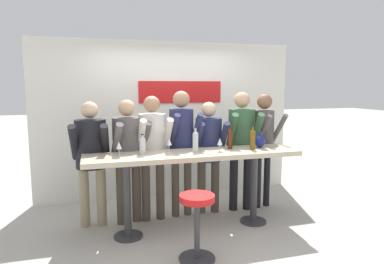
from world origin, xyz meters
name	(u,v)px	position (x,y,z in m)	size (l,w,h in m)	color
ground_plane	(194,229)	(0.00, 0.00, 0.00)	(40.00, 40.00, 0.00)	#B2ADA3
back_wall	(168,120)	(0.00, 1.54, 1.30)	(4.35, 0.12, 2.59)	silver
tasting_table	(194,163)	(0.00, 0.00, 0.89)	(2.75, 0.62, 1.03)	beige
bar_stool	(197,217)	(-0.19, -0.77, 0.48)	(0.40, 0.40, 0.72)	#333338
person_far_left	(91,151)	(-1.26, 0.48, 1.02)	(0.50, 0.58, 1.67)	gray
person_left	(128,148)	(-0.79, 0.46, 1.04)	(0.54, 0.62, 1.69)	#473D33
person_center_left	(153,144)	(-0.45, 0.47, 1.07)	(0.45, 0.56, 1.73)	#473D33
person_center	(182,139)	(-0.03, 0.51, 1.13)	(0.43, 0.56, 1.80)	#473D33
person_center_right	(209,145)	(0.38, 0.52, 1.01)	(0.48, 0.56, 1.64)	#473D33
person_right	(242,138)	(0.88, 0.50, 1.10)	(0.52, 0.62, 1.78)	black
person_far_right	(264,136)	(1.26, 0.52, 1.11)	(0.41, 0.55, 1.75)	black
wine_bottle_0	(230,138)	(0.54, 0.10, 1.17)	(0.06, 0.06, 0.33)	#4C1E0F
wine_bottle_1	(253,139)	(0.81, -0.02, 1.17)	(0.07, 0.07, 0.32)	brown
wine_bottle_2	(195,141)	(0.02, 0.01, 1.17)	(0.07, 0.07, 0.33)	#B7BCC1
wine_bottle_3	(143,145)	(-0.65, 0.06, 1.15)	(0.08, 0.08, 0.25)	#B7BCC1
wine_glass_0	(169,142)	(-0.29, 0.13, 1.15)	(0.07, 0.07, 0.18)	silver
wine_glass_1	(220,142)	(0.33, -0.04, 1.15)	(0.07, 0.07, 0.18)	silver
wine_glass_2	(119,146)	(-0.93, 0.03, 1.15)	(0.07, 0.07, 0.18)	silver
decorative_vase	(260,141)	(0.96, 0.07, 1.11)	(0.13, 0.13, 0.22)	navy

